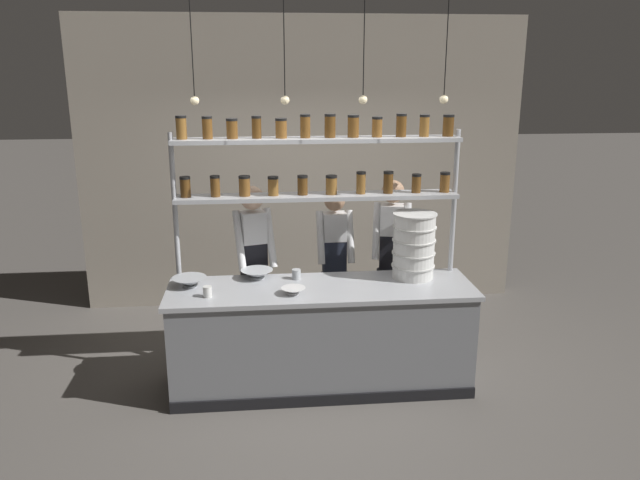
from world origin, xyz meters
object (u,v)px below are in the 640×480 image
object	(u,v)px
prep_bowl_near_left	(293,291)
container_stack	(414,246)
prep_bowl_center_front	(257,274)
serving_cup_by_board	(207,292)
chef_center	(334,259)
chef_right	(391,253)
chef_left	(254,262)
serving_cup_front	(296,274)
prep_bowl_center_back	(189,282)
spice_shelf_unit	(317,171)

from	to	relation	value
prep_bowl_near_left	container_stack	bearing A→B (deg)	16.56
prep_bowl_center_front	serving_cup_by_board	xyz separation A→B (m)	(-0.40, -0.43, 0.01)
chef_center	chef_right	size ratio (longest dim) A/B	0.94
chef_left	chef_right	world-z (taller)	chef_right
chef_right	serving_cup_front	xyz separation A→B (m)	(-0.95, -0.48, -0.02)
chef_left	prep_bowl_center_back	size ratio (longest dim) A/B	5.78
chef_left	chef_center	bearing A→B (deg)	2.82
prep_bowl_near_left	serving_cup_front	world-z (taller)	serving_cup_front
serving_cup_by_board	prep_bowl_near_left	bearing A→B (deg)	-0.22
chef_left	serving_cup_front	bearing A→B (deg)	-57.81
prep_bowl_near_left	prep_bowl_center_front	distance (m)	0.52
chef_center	prep_bowl_center_back	xyz separation A→B (m)	(-1.33, -0.70, 0.05)
spice_shelf_unit	chef_left	bearing A→B (deg)	158.86
spice_shelf_unit	serving_cup_by_board	xyz separation A→B (m)	(-0.94, -0.48, -0.89)
chef_center	serving_cup_by_board	size ratio (longest dim) A/B	17.46
spice_shelf_unit	chef_left	world-z (taller)	spice_shelf_unit
container_stack	prep_bowl_center_front	xyz separation A→B (m)	(-1.38, 0.11, -0.25)
serving_cup_by_board	chef_center	bearing A→B (deg)	39.98
chef_center	prep_bowl_center_front	size ratio (longest dim) A/B	5.60
spice_shelf_unit	chef_right	xyz separation A→B (m)	(0.75, 0.37, -0.87)
chef_right	prep_bowl_center_front	distance (m)	1.36
chef_right	prep_bowl_center_back	distance (m)	1.95
chef_center	chef_right	distance (m)	0.56
prep_bowl_near_left	chef_center	bearing A→B (deg)	64.74
container_stack	spice_shelf_unit	bearing A→B (deg)	169.08
prep_bowl_near_left	serving_cup_by_board	bearing A→B (deg)	179.78
chef_left	prep_bowl_center_back	world-z (taller)	chef_left
spice_shelf_unit	serving_cup_front	size ratio (longest dim) A/B	28.25
container_stack	chef_center	bearing A→B (deg)	133.59
chef_left	chef_center	world-z (taller)	chef_left
chef_center	serving_cup_front	size ratio (longest dim) A/B	18.01
chef_left	serving_cup_front	world-z (taller)	chef_left
serving_cup_front	serving_cup_by_board	xyz separation A→B (m)	(-0.75, -0.37, 0.00)
chef_center	chef_right	world-z (taller)	chef_right
prep_bowl_center_front	chef_center	bearing A→B (deg)	35.74
container_stack	prep_bowl_center_front	distance (m)	1.40
chef_left	serving_cup_by_board	bearing A→B (deg)	-134.50
chef_right	prep_bowl_center_back	world-z (taller)	chef_right
spice_shelf_unit	prep_bowl_center_back	world-z (taller)	spice_shelf_unit
chef_left	prep_bowl_center_front	world-z (taller)	chef_left
container_stack	prep_bowl_center_back	xyz separation A→B (m)	(-1.95, -0.05, -0.25)
chef_right	container_stack	bearing A→B (deg)	-67.72
spice_shelf_unit	serving_cup_by_board	world-z (taller)	spice_shelf_unit
spice_shelf_unit	container_stack	distance (m)	1.07
chef_center	chef_left	bearing A→B (deg)	-162.60
chef_center	container_stack	size ratio (longest dim) A/B	2.72
chef_center	container_stack	xyz separation A→B (m)	(0.62, -0.65, 0.31)
chef_right	container_stack	size ratio (longest dim) A/B	2.91
prep_bowl_center_front	serving_cup_by_board	size ratio (longest dim) A/B	3.12
chef_right	prep_bowl_near_left	xyz separation A→B (m)	(-1.00, -0.85, -0.04)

